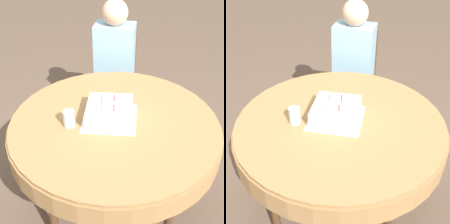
# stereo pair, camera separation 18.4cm
# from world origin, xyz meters

# --- Properties ---
(ground_plane) EXTENTS (12.00, 12.00, 0.00)m
(ground_plane) POSITION_xyz_m (0.00, 0.00, 0.00)
(ground_plane) COLOR brown
(dining_table) EXTENTS (1.27, 1.27, 0.72)m
(dining_table) POSITION_xyz_m (0.00, 0.00, 0.63)
(dining_table) COLOR #9E7547
(dining_table) RESTS_ON ground_plane
(chair) EXTENTS (0.39, 0.39, 0.91)m
(chair) POSITION_xyz_m (-0.06, 0.98, 0.48)
(chair) COLOR brown
(chair) RESTS_ON ground_plane
(person) EXTENTS (0.34, 0.33, 1.18)m
(person) POSITION_xyz_m (-0.06, 0.89, 0.70)
(person) COLOR #DBB293
(person) RESTS_ON ground_plane
(napkin) EXTENTS (0.32, 0.32, 0.00)m
(napkin) POSITION_xyz_m (-0.03, 0.02, 0.72)
(napkin) COLOR white
(napkin) RESTS_ON dining_table
(birthday_cake) EXTENTS (0.27, 0.27, 0.14)m
(birthday_cake) POSITION_xyz_m (-0.03, 0.02, 0.77)
(birthday_cake) COLOR white
(birthday_cake) RESTS_ON dining_table
(drinking_glass) EXTENTS (0.07, 0.07, 0.10)m
(drinking_glass) POSITION_xyz_m (-0.26, -0.07, 0.77)
(drinking_glass) COLOR silver
(drinking_glass) RESTS_ON dining_table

